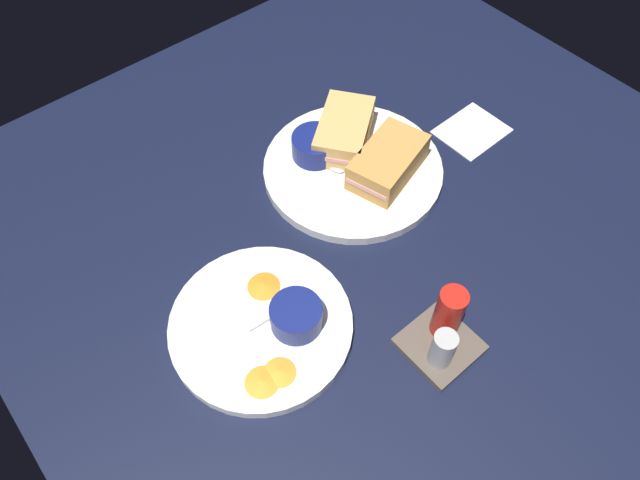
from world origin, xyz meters
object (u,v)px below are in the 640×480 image
Objects in this scene: ramekin_dark_sauce at (316,145)px; condiment_caddy at (444,331)px; sandwich_half_near at (388,162)px; plate_chips_companion at (261,326)px; sandwich_half_far at (344,131)px; ramekin_light_gravy at (296,315)px; plate_sandwich_main at (353,169)px; spoon_by_dark_ramekin at (342,171)px; spoon_by_gravy_ramekin at (293,302)px.

ramekin_dark_sauce is 36.23cm from condiment_caddy.
sandwich_half_near is 0.61× the size of plate_chips_companion.
sandwich_half_near is at bearing 94.61° from sandwich_half_far.
condiment_caddy reaches higher than plate_chips_companion.
ramekin_light_gravy is (21.32, 21.55, -0.01)cm from ramekin_dark_sauce.
plate_sandwich_main is at bearing 115.61° from ramekin_dark_sauce.
ramekin_dark_sauce is 0.74× the size of spoon_by_dark_ramekin.
condiment_caddy reaches higher than ramekin_light_gravy.
plate_sandwich_main is 2.85× the size of spoon_by_dark_ramekin.
ramekin_dark_sauce is 0.74× the size of spoon_by_gravy_ramekin.
plate_sandwich_main is at bearing -55.39° from sandwich_half_near.
ramekin_dark_sauce reaches higher than plate_chips_companion.
sandwich_half_near is 7.22cm from spoon_by_dark_ramekin.
plate_chips_companion is (30.02, 17.64, -3.20)cm from sandwich_half_far.
spoon_by_dark_ramekin is at bearing -0.88° from plate_sandwich_main.
spoon_by_dark_ramekin is (4.54, 4.83, -2.04)cm from sandwich_half_far.
sandwich_half_far is at bearing -133.23° from spoon_by_dark_ramekin.
ramekin_dark_sauce is 0.30× the size of plate_chips_companion.
condiment_caddy is at bearing 73.24° from spoon_by_dark_ramekin.
ramekin_dark_sauce is (5.07, -0.89, -0.38)cm from sandwich_half_far.
ramekin_dark_sauce is at bearing -143.42° from plate_chips_companion.
ramekin_light_gravy reaches higher than plate_sandwich_main.
sandwich_half_near is at bearing 119.72° from ramekin_dark_sauce.
sandwich_half_far is (-2.31, -4.87, 3.20)cm from plate_sandwich_main.
ramekin_dark_sauce is at bearing -136.34° from spoon_by_gravy_ramekin.
sandwich_half_near reaches higher than plate_chips_companion.
ramekin_dark_sauce is at bearing -84.76° from spoon_by_dark_ramekin.
plate_chips_companion is 23.70cm from condiment_caddy.
plate_sandwich_main is 1.17× the size of plate_chips_companion.
condiment_caddy is (-11.53, 16.26, 1.44)cm from spoon_by_gravy_ramekin.
sandwich_half_near reaches higher than ramekin_dark_sauce.
ramekin_light_gravy is 0.69× the size of spoon_by_gravy_ramekin.
plate_chips_companion is 5.21cm from spoon_by_gravy_ramekin.
spoon_by_dark_ramekin is at bearing 95.24° from ramekin_dark_sauce.
ramekin_light_gravy reaches higher than spoon_by_gravy_ramekin.
ramekin_dark_sauce is 30.31cm from ramekin_light_gravy.
plate_sandwich_main is 6.97cm from ramekin_dark_sauce.
spoon_by_dark_ramekin reaches higher than plate_chips_companion.
sandwich_half_far reaches higher than ramekin_light_gravy.
sandwich_half_far is at bearing -111.35° from condiment_caddy.
plate_chips_companion is at bearing 30.43° from sandwich_half_far.
spoon_by_gravy_ramekin is at bearing -54.66° from condiment_caddy.
plate_sandwich_main is 4.15× the size of ramekin_light_gravy.
spoon_by_gravy_ramekin is at bearing 33.02° from spoon_by_dark_ramekin.
plate_sandwich_main is at bearing 179.12° from spoon_by_dark_ramekin.
spoon_by_dark_ramekin is (-0.52, 5.72, -1.66)cm from ramekin_dark_sauce.
ramekin_light_gravy is 18.85cm from condiment_caddy.
ramekin_dark_sauce is (2.76, -5.75, 2.82)cm from plate_sandwich_main.
ramekin_light_gravy is at bearing 33.28° from plate_sandwich_main.
plate_chips_companion is at bearing -39.81° from ramekin_light_gravy.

